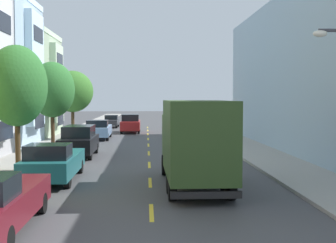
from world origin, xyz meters
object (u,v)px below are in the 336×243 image
at_px(parked_pickup_teal, 53,162).
at_px(parked_pickup_white, 184,121).
at_px(street_tree_second, 17,86).
at_px(street_tree_farthest, 72,92).
at_px(parked_wagon_orange, 190,125).
at_px(parked_suv_black, 79,141).
at_px(street_tree_third, 52,90).
at_px(parked_hatchback_forest, 202,134).
at_px(parked_hatchback_charcoal, 111,121).
at_px(parked_pickup_sky, 99,130).
at_px(delivery_box_truck, 195,139).
at_px(moving_red_sedan, 131,123).

distance_m(parked_pickup_teal, parked_pickup_white, 33.72).
relative_size(street_tree_second, parked_pickup_teal, 1.14).
bearing_deg(street_tree_farthest, parked_pickup_white, 52.95).
bearing_deg(parked_pickup_white, parked_wagon_orange, -89.80).
bearing_deg(parked_suv_black, parked_wagon_orange, 64.42).
xyz_separation_m(street_tree_second, street_tree_third, (0.00, 8.08, -0.05)).
bearing_deg(parked_pickup_teal, street_tree_farthest, 96.68).
relative_size(parked_hatchback_forest, parked_hatchback_charcoal, 1.00).
bearing_deg(parked_pickup_sky, parked_pickup_teal, -89.65).
bearing_deg(street_tree_farthest, parked_pickup_sky, 31.19).
distance_m(street_tree_second, parked_wagon_orange, 26.61).
height_order(street_tree_third, parked_wagon_orange, street_tree_third).
xyz_separation_m(street_tree_third, parked_hatchback_forest, (10.63, 5.00, -3.43)).
bearing_deg(parked_hatchback_charcoal, parked_suv_black, -89.74).
bearing_deg(street_tree_third, parked_pickup_sky, 77.69).
height_order(delivery_box_truck, moving_red_sedan, delivery_box_truck).
bearing_deg(parked_suv_black, moving_red_sedan, 82.23).
relative_size(parked_hatchback_forest, parked_wagon_orange, 0.85).
bearing_deg(delivery_box_truck, street_tree_second, 154.56).
bearing_deg(parked_wagon_orange, moving_red_sedan, 176.53).
bearing_deg(moving_red_sedan, parked_wagon_orange, -3.47).
distance_m(street_tree_third, parked_hatchback_forest, 12.24).
xyz_separation_m(parked_hatchback_forest, parked_wagon_orange, (0.15, 11.00, 0.05)).
distance_m(street_tree_farthest, parked_hatchback_charcoal, 16.99).
xyz_separation_m(street_tree_third, parked_suv_black, (2.07, -2.19, -3.20)).
relative_size(delivery_box_truck, parked_suv_black, 1.53).
distance_m(parked_hatchback_charcoal, parked_pickup_white, 9.10).
bearing_deg(parked_hatchback_forest, street_tree_second, -129.08).
xyz_separation_m(delivery_box_truck, parked_wagon_orange, (2.57, 27.99, -1.18)).
height_order(street_tree_third, parked_pickup_sky, street_tree_third).
height_order(street_tree_third, parked_suv_black, street_tree_third).
bearing_deg(parked_hatchback_charcoal, street_tree_third, -94.52).
distance_m(parked_hatchback_forest, parked_pickup_white, 17.32).
height_order(street_tree_farthest, parked_pickup_sky, street_tree_farthest).
xyz_separation_m(delivery_box_truck, parked_pickup_teal, (-6.05, 1.71, -1.16)).
bearing_deg(parked_hatchback_forest, moving_red_sedan, 117.93).
height_order(street_tree_second, moving_red_sedan, street_tree_second).
xyz_separation_m(parked_hatchback_charcoal, parked_pickup_white, (8.81, -2.28, 0.07)).
height_order(street_tree_farthest, parked_hatchback_forest, street_tree_farthest).
bearing_deg(parked_hatchback_charcoal, street_tree_second, -93.40).
xyz_separation_m(street_tree_second, moving_red_sedan, (4.60, 24.46, -3.24)).
xyz_separation_m(delivery_box_truck, parked_hatchback_charcoal, (-6.26, 36.59, -1.23)).
relative_size(parked_pickup_teal, moving_red_sedan, 1.11).
bearing_deg(parked_pickup_white, parked_pickup_teal, -104.78).
distance_m(parked_wagon_orange, parked_pickup_sky, 11.01).
bearing_deg(parked_pickup_sky, street_tree_farthest, -148.81).
bearing_deg(parked_hatchback_forest, delivery_box_truck, -98.12).
bearing_deg(parked_pickup_sky, parked_wagon_orange, 37.42).
bearing_deg(parked_hatchback_charcoal, moving_red_sedan, -72.12).
height_order(parked_hatchback_forest, parked_wagon_orange, same).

